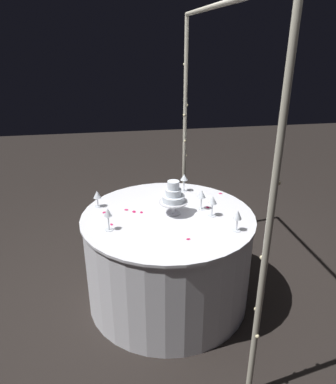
# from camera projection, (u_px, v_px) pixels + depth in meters

# --- Properties ---
(ground_plane) EXTENTS (12.00, 12.00, 0.00)m
(ground_plane) POSITION_uv_depth(u_px,v_px,m) (168.00, 295.00, 3.05)
(ground_plane) COLOR black
(decorative_arch) EXTENTS (2.02, 0.06, 2.25)m
(decorative_arch) POSITION_uv_depth(u_px,v_px,m) (215.00, 126.00, 2.52)
(decorative_arch) COLOR #B7B29E
(decorative_arch) RESTS_ON ground
(main_table) EXTENTS (1.34, 1.34, 0.78)m
(main_table) POSITION_uv_depth(u_px,v_px,m) (168.00, 257.00, 2.90)
(main_table) COLOR white
(main_table) RESTS_ON ground
(tiered_cake) EXTENTS (0.22, 0.22, 0.27)m
(tiered_cake) POSITION_uv_depth(u_px,v_px,m) (173.00, 196.00, 2.70)
(tiered_cake) COLOR silver
(tiered_cake) RESTS_ON main_table
(wine_glass_0) EXTENTS (0.06, 0.06, 0.14)m
(wine_glass_0) POSITION_uv_depth(u_px,v_px,m) (97.00, 195.00, 2.84)
(wine_glass_0) COLOR silver
(wine_glass_0) RESTS_ON main_table
(wine_glass_1) EXTENTS (0.06, 0.06, 0.16)m
(wine_glass_1) POSITION_uv_depth(u_px,v_px,m) (238.00, 216.00, 2.47)
(wine_glass_1) COLOR silver
(wine_glass_1) RESTS_ON main_table
(wine_glass_2) EXTENTS (0.07, 0.07, 0.17)m
(wine_glass_2) POSITION_uv_depth(u_px,v_px,m) (213.00, 201.00, 2.68)
(wine_glass_2) COLOR silver
(wine_glass_2) RESTS_ON main_table
(wine_glass_3) EXTENTS (0.06, 0.06, 0.17)m
(wine_glass_3) POSITION_uv_depth(u_px,v_px,m) (108.00, 214.00, 2.48)
(wine_glass_3) COLOR silver
(wine_glass_3) RESTS_ON main_table
(wine_glass_4) EXTENTS (0.06, 0.06, 0.16)m
(wine_glass_4) POSITION_uv_depth(u_px,v_px,m) (202.00, 195.00, 2.79)
(wine_glass_4) COLOR silver
(wine_glass_4) RESTS_ON main_table
(wine_glass_5) EXTENTS (0.07, 0.07, 0.16)m
(wine_glass_5) POSITION_uv_depth(u_px,v_px,m) (184.00, 178.00, 3.13)
(wine_glass_5) COLOR silver
(wine_glass_5) RESTS_ON main_table
(rose_petal_0) EXTENTS (0.03, 0.04, 0.00)m
(rose_petal_0) POSITION_uv_depth(u_px,v_px,m) (175.00, 186.00, 3.27)
(rose_petal_0) COLOR #C61951
(rose_petal_0) RESTS_ON main_table
(rose_petal_1) EXTENTS (0.04, 0.04, 0.00)m
(rose_petal_1) POSITION_uv_depth(u_px,v_px,m) (207.00, 207.00, 2.86)
(rose_petal_1) COLOR #C61951
(rose_petal_1) RESTS_ON main_table
(rose_petal_2) EXTENTS (0.03, 0.04, 0.00)m
(rose_petal_2) POSITION_uv_depth(u_px,v_px,m) (221.00, 193.00, 3.12)
(rose_petal_2) COLOR #C61951
(rose_petal_2) RESTS_ON main_table
(rose_petal_3) EXTENTS (0.03, 0.03, 0.00)m
(rose_petal_3) POSITION_uv_depth(u_px,v_px,m) (181.00, 197.00, 3.05)
(rose_petal_3) COLOR #C61951
(rose_petal_3) RESTS_ON main_table
(rose_petal_4) EXTENTS (0.04, 0.04, 0.00)m
(rose_petal_4) POSITION_uv_depth(u_px,v_px,m) (126.00, 210.00, 2.82)
(rose_petal_4) COLOR #C61951
(rose_petal_4) RESTS_ON main_table
(rose_petal_5) EXTENTS (0.03, 0.03, 0.00)m
(rose_petal_5) POSITION_uv_depth(u_px,v_px,m) (112.00, 224.00, 2.60)
(rose_petal_5) COLOR #C61951
(rose_petal_5) RESTS_ON main_table
(rose_petal_6) EXTENTS (0.04, 0.04, 0.00)m
(rose_petal_6) POSITION_uv_depth(u_px,v_px,m) (134.00, 212.00, 2.79)
(rose_petal_6) COLOR #C61951
(rose_petal_6) RESTS_ON main_table
(rose_petal_7) EXTENTS (0.03, 0.03, 0.00)m
(rose_petal_7) POSITION_uv_depth(u_px,v_px,m) (182.00, 202.00, 2.95)
(rose_petal_7) COLOR #C61951
(rose_petal_7) RESTS_ON main_table
(rose_petal_8) EXTENTS (0.02, 0.03, 0.00)m
(rose_petal_8) POSITION_uv_depth(u_px,v_px,m) (188.00, 239.00, 2.41)
(rose_petal_8) COLOR #C61951
(rose_petal_8) RESTS_ON main_table
(rose_petal_9) EXTENTS (0.03, 0.02, 0.00)m
(rose_petal_9) POSITION_uv_depth(u_px,v_px,m) (141.00, 212.00, 2.78)
(rose_petal_9) COLOR #C61951
(rose_petal_9) RESTS_ON main_table
(rose_petal_10) EXTENTS (0.03, 0.02, 0.00)m
(rose_petal_10) POSITION_uv_depth(u_px,v_px,m) (173.00, 195.00, 3.10)
(rose_petal_10) COLOR #C61951
(rose_petal_10) RESTS_ON main_table
(rose_petal_11) EXTENTS (0.04, 0.04, 0.00)m
(rose_petal_11) POSITION_uv_depth(u_px,v_px,m) (104.00, 212.00, 2.78)
(rose_petal_11) COLOR #C61951
(rose_petal_11) RESTS_ON main_table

